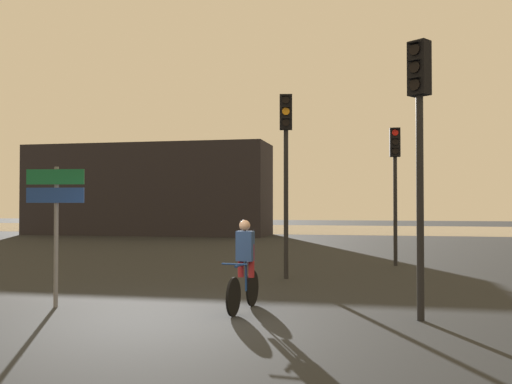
# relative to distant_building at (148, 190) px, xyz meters

# --- Properties ---
(ground_plane) EXTENTS (120.00, 120.00, 0.00)m
(ground_plane) POSITION_rel_distant_building_xyz_m (10.70, -25.09, -2.81)
(ground_plane) COLOR black
(water_strip) EXTENTS (80.00, 16.00, 0.01)m
(water_strip) POSITION_rel_distant_building_xyz_m (10.70, 10.00, -2.81)
(water_strip) COLOR gray
(water_strip) RESTS_ON ground
(distant_building) EXTENTS (15.29, 4.00, 5.62)m
(distant_building) POSITION_rel_distant_building_xyz_m (0.00, 0.00, 0.00)
(distant_building) COLOR black
(distant_building) RESTS_ON ground
(traffic_light_center) EXTENTS (0.35, 0.37, 4.73)m
(traffic_light_center) POSITION_rel_distant_building_xyz_m (11.78, -19.11, 0.46)
(traffic_light_center) COLOR black
(traffic_light_center) RESTS_ON ground
(traffic_light_far_right) EXTENTS (0.33, 0.34, 4.28)m
(traffic_light_far_right) POSITION_rel_distant_building_xyz_m (14.63, -15.35, 0.18)
(traffic_light_far_right) COLOR black
(traffic_light_far_right) RESTS_ON ground
(traffic_light_near_right) EXTENTS (0.40, 0.42, 4.60)m
(traffic_light_near_right) POSITION_rel_distant_building_xyz_m (14.74, -23.86, 0.38)
(traffic_light_near_right) COLOR black
(traffic_light_near_right) RESTS_ON ground
(direction_sign_post) EXTENTS (1.10, 0.18, 2.60)m
(direction_sign_post) POSITION_rel_distant_building_xyz_m (8.24, -24.01, -1.01)
(direction_sign_post) COLOR slate
(direction_sign_post) RESTS_ON ground
(cyclist) EXTENTS (0.46, 1.71, 1.62)m
(cyclist) POSITION_rel_distant_building_xyz_m (11.72, -23.56, -1.99)
(cyclist) COLOR black
(cyclist) RESTS_ON ground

